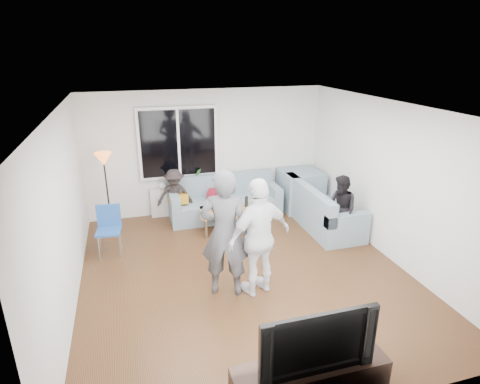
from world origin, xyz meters
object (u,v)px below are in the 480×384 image
object	(u,v)px
sofa_right_section	(323,206)
television	(313,337)
coffee_table	(229,220)
sofa_back_section	(225,197)
spectator_back	(175,196)
tv_console	(310,382)
spectator_right	(341,209)
player_left	(225,234)
floor_lamp	(108,193)
player_right	(259,237)
side_chair	(109,232)

from	to	relation	value
sofa_right_section	television	size ratio (longest dim) A/B	1.69
coffee_table	sofa_back_section	bearing A→B (deg)	82.48
sofa_back_section	coffee_table	bearing A→B (deg)	-97.52
spectator_back	tv_console	bearing A→B (deg)	-73.53
tv_console	spectator_right	bearing A→B (deg)	56.25
coffee_table	spectator_right	distance (m)	2.15
sofa_back_section	player_left	size ratio (longest dim) A/B	1.22
spectator_back	television	xyz separation A→B (m)	(0.71, -4.80, 0.22)
sofa_back_section	floor_lamp	bearing A→B (deg)	-178.21
sofa_right_section	tv_console	world-z (taller)	sofa_right_section
coffee_table	player_left	world-z (taller)	player_left
player_right	television	distance (m)	1.98
spectator_right	television	xyz separation A→B (m)	(-2.09, -3.12, 0.16)
sofa_back_section	sofa_right_section	xyz separation A→B (m)	(1.77, -0.99, 0.00)
sofa_back_section	tv_console	distance (m)	4.78
side_chair	floor_lamp	size ratio (longest dim) A/B	0.55
player_left	spectator_right	distance (m)	2.67
side_chair	player_left	distance (m)	2.37
floor_lamp	television	xyz separation A→B (m)	(1.98, -4.70, 0.00)
player_left	television	bearing A→B (deg)	119.10
tv_console	side_chair	bearing A→B (deg)	118.05
sofa_right_section	television	xyz separation A→B (m)	(-2.09, -3.78, 0.36)
spectator_right	spectator_back	distance (m)	3.26
tv_console	television	bearing A→B (deg)	0.00
floor_lamp	side_chair	bearing A→B (deg)	-90.00
spectator_back	tv_console	xyz separation A→B (m)	(0.71, -4.80, -0.34)
player_right	coffee_table	bearing A→B (deg)	-109.92
player_right	spectator_back	distance (m)	2.97
side_chair	sofa_back_section	bearing A→B (deg)	31.09
sofa_right_section	side_chair	size ratio (longest dim) A/B	2.33
side_chair	player_left	size ratio (longest dim) A/B	0.46
spectator_right	television	world-z (taller)	spectator_right
side_chair	player_left	bearing A→B (deg)	-38.46
spectator_right	player_right	bearing A→B (deg)	-67.08
television	player_right	bearing A→B (deg)	86.43
floor_lamp	player_left	world-z (taller)	player_left
coffee_table	floor_lamp	distance (m)	2.36
floor_lamp	sofa_right_section	bearing A→B (deg)	-12.75
floor_lamp	player_right	xyz separation A→B (m)	(2.11, -2.73, 0.09)
coffee_table	tv_console	world-z (taller)	tv_console
floor_lamp	television	bearing A→B (deg)	-67.11
sofa_right_section	side_chair	world-z (taller)	side_chair
player_right	floor_lamp	bearing A→B (deg)	-69.33
tv_console	sofa_right_section	bearing A→B (deg)	61.08
floor_lamp	tv_console	size ratio (longest dim) A/B	0.97
coffee_table	player_right	bearing A→B (deg)	-92.90
sofa_back_section	sofa_right_section	world-z (taller)	same
player_left	tv_console	bearing A→B (deg)	119.10
floor_lamp	television	world-z (taller)	floor_lamp
coffee_table	player_left	distance (m)	2.24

